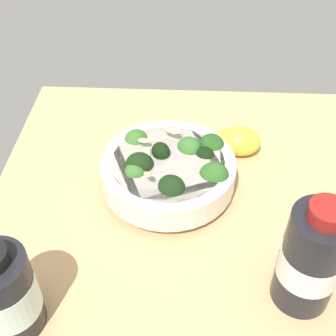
{
  "coord_description": "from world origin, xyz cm",
  "views": [
    {
      "loc": [
        0.67,
        45.33,
        48.28
      ],
      "look_at": [
        3.02,
        -2.4,
        4.0
      ],
      "focal_mm": 47.68,
      "sensor_mm": 36.0,
      "label": 1
    }
  ],
  "objects_px": {
    "bowl_of_broccoli": "(169,170)",
    "bottle_tall": "(311,259)",
    "bottle_short": "(4,293)",
    "lemon_wedge": "(239,141)"
  },
  "relations": [
    {
      "from": "bowl_of_broccoli",
      "to": "bottle_tall",
      "type": "xyz_separation_m",
      "value": [
        -0.17,
        0.18,
        0.04
      ]
    },
    {
      "from": "bowl_of_broccoli",
      "to": "lemon_wedge",
      "type": "relative_size",
      "value": 2.83
    },
    {
      "from": "bottle_short",
      "to": "bottle_tall",
      "type": "bearing_deg",
      "value": -171.23
    },
    {
      "from": "bowl_of_broccoli",
      "to": "bottle_short",
      "type": "xyz_separation_m",
      "value": [
        0.17,
        0.23,
        0.02
      ]
    },
    {
      "from": "lemon_wedge",
      "to": "bottle_tall",
      "type": "relative_size",
      "value": 0.44
    },
    {
      "from": "bowl_of_broccoli",
      "to": "bottle_short",
      "type": "height_order",
      "value": "bottle_short"
    },
    {
      "from": "lemon_wedge",
      "to": "bottle_tall",
      "type": "bearing_deg",
      "value": 102.23
    },
    {
      "from": "bottle_tall",
      "to": "bottle_short",
      "type": "distance_m",
      "value": 0.34
    },
    {
      "from": "bowl_of_broccoli",
      "to": "bottle_tall",
      "type": "bearing_deg",
      "value": 133.45
    },
    {
      "from": "bottle_tall",
      "to": "lemon_wedge",
      "type": "bearing_deg",
      "value": -77.77
    }
  ]
}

